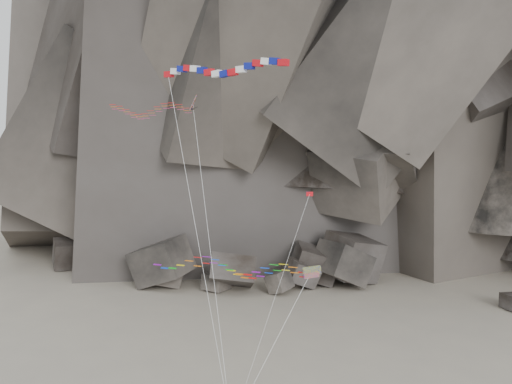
% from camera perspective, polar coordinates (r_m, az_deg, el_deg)
% --- Properties ---
extents(headland, '(110.00, 70.00, 84.00)m').
position_cam_1_polar(headland, '(113.78, 7.61, 16.14)').
color(headland, '#595049').
rests_on(headland, ground).
extents(boulder_field, '(69.96, 16.67, 8.10)m').
position_cam_1_polar(boulder_field, '(81.50, 1.12, -7.85)').
color(boulder_field, '#47423F').
rests_on(boulder_field, ground).
extents(delta_kite, '(14.39, 10.81, 23.45)m').
position_cam_1_polar(delta_kite, '(50.54, -10.89, 8.11)').
color(delta_kite, red).
rests_on(delta_kite, ground).
extents(banner_kite, '(10.47, 6.05, 25.20)m').
position_cam_1_polar(banner_kite, '(41.49, -3.50, 12.02)').
color(banner_kite, red).
rests_on(banner_kite, ground).
extents(parafoil_kite, '(14.97, 8.44, 9.97)m').
position_cam_1_polar(parafoil_kite, '(47.01, -3.17, -7.39)').
color(parafoil_kite, '#CCC70B').
rests_on(parafoil_kite, ground).
extents(pennant_kite, '(4.45, 7.83, 15.60)m').
position_cam_1_polar(pennant_kite, '(43.29, 3.82, -4.77)').
color(pennant_kite, red).
rests_on(pennant_kite, ground).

